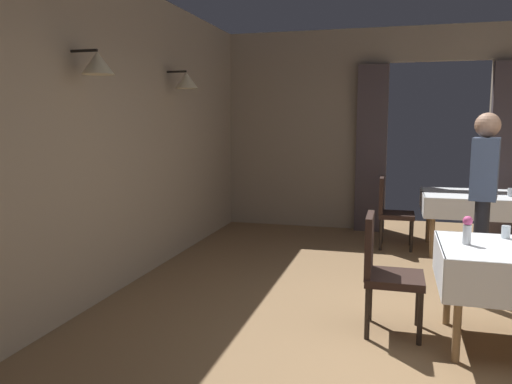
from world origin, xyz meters
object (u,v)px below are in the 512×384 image
object	(u,v)px
glass_far_b	(511,192)
flower_vase_mid	(467,229)
dining_table_far	(483,200)
flower_vase_far	(481,185)
glass_mid_c	(506,232)
person_waiter_by_doorway	(484,191)
chair_far_left	(390,209)
chair_mid_left	(384,268)

from	to	relation	value
glass_far_b	flower_vase_mid	bearing A→B (deg)	-106.93
dining_table_far	flower_vase_far	bearing A→B (deg)	97.76
flower_vase_mid	flower_vase_far	distance (m)	3.01
glass_mid_c	flower_vase_far	world-z (taller)	flower_vase_far
flower_vase_mid	person_waiter_by_doorway	bearing A→B (deg)	75.78
chair_far_left	person_waiter_by_doorway	distance (m)	2.09
flower_vase_far	person_waiter_by_doorway	bearing A→B (deg)	-98.14
dining_table_far	flower_vase_far	distance (m)	0.21
glass_mid_c	dining_table_far	bearing A→B (deg)	84.92
glass_far_b	person_waiter_by_doorway	distance (m)	1.84
flower_vase_mid	dining_table_far	bearing A→B (deg)	79.23
chair_mid_left	glass_far_b	distance (m)	3.03
glass_mid_c	glass_far_b	bearing A→B (deg)	78.10
chair_mid_left	glass_mid_c	world-z (taller)	chair_mid_left
chair_mid_left	chair_far_left	world-z (taller)	same
glass_mid_c	flower_vase_far	xyz separation A→B (m)	(0.22, 2.67, 0.05)
dining_table_far	chair_far_left	distance (m)	1.12
dining_table_far	chair_mid_left	bearing A→B (deg)	-111.74
glass_mid_c	flower_vase_mid	bearing A→B (deg)	-137.35
glass_mid_c	person_waiter_by_doorway	world-z (taller)	person_waiter_by_doorway
flower_vase_mid	flower_vase_far	size ratio (longest dim) A/B	1.14
chair_mid_left	chair_far_left	size ratio (longest dim) A/B	1.00
chair_mid_left	glass_far_b	world-z (taller)	chair_mid_left
flower_vase_far	person_waiter_by_doorway	distance (m)	2.00
flower_vase_mid	glass_mid_c	world-z (taller)	flower_vase_mid
dining_table_far	glass_mid_c	size ratio (longest dim) A/B	14.87
glass_mid_c	person_waiter_by_doorway	size ratio (longest dim) A/B	0.06
chair_far_left	glass_far_b	world-z (taller)	chair_far_left
person_waiter_by_doorway	glass_mid_c	bearing A→B (deg)	-84.60
chair_mid_left	dining_table_far	bearing A→B (deg)	68.26
chair_mid_left	person_waiter_by_doorway	distance (m)	1.35
glass_mid_c	person_waiter_by_doorway	distance (m)	0.74
chair_far_left	person_waiter_by_doorway	xyz separation A→B (m)	(0.81, -1.85, 0.51)
chair_mid_left	glass_mid_c	distance (m)	0.97
glass_far_b	flower_vase_far	bearing A→B (deg)	140.56
dining_table_far	person_waiter_by_doorway	size ratio (longest dim) A/B	0.84
dining_table_far	chair_far_left	world-z (taller)	chair_far_left
chair_mid_left	flower_vase_mid	size ratio (longest dim) A/B	4.42
chair_far_left	person_waiter_by_doorway	bearing A→B (deg)	-66.27
chair_mid_left	person_waiter_by_doorway	bearing A→B (deg)	48.59
chair_far_left	flower_vase_far	size ratio (longest dim) A/B	5.04
flower_vase_mid	glass_mid_c	xyz separation A→B (m)	(0.32, 0.29, -0.06)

